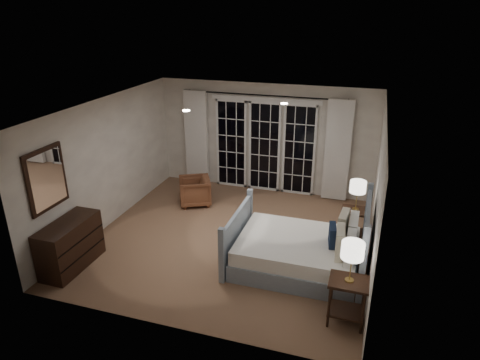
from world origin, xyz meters
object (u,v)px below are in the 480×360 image
(nightstand_left, at_px, (348,295))
(bed, at_px, (301,251))
(nightstand_right, at_px, (354,220))
(lamp_right, at_px, (358,187))
(lamp_left, at_px, (353,251))
(dresser, at_px, (70,245))
(armchair, at_px, (195,191))

(nightstand_left, bearing_deg, bed, 125.91)
(nightstand_right, height_order, lamp_right, lamp_right)
(lamp_left, bearing_deg, nightstand_right, 91.39)
(lamp_right, bearing_deg, nightstand_left, -88.61)
(dresser, bearing_deg, nightstand_right, 27.27)
(nightstand_left, distance_m, lamp_left, 0.69)
(armchair, height_order, dresser, dresser)
(lamp_left, xyz_separation_m, armchair, (-3.48, 2.91, -0.84))
(nightstand_right, height_order, dresser, dresser)
(nightstand_right, xyz_separation_m, lamp_left, (0.06, -2.30, 0.72))
(nightstand_right, relative_size, dresser, 0.55)
(lamp_left, distance_m, dresser, 4.53)
(lamp_right, height_order, dresser, lamp_right)
(nightstand_right, distance_m, lamp_right, 0.66)
(lamp_left, height_order, dresser, lamp_left)
(bed, height_order, lamp_left, lamp_left)
(nightstand_left, relative_size, lamp_left, 1.18)
(lamp_right, bearing_deg, armchair, 170.04)
(nightstand_right, xyz_separation_m, dresser, (-4.41, -2.28, -0.01))
(armchair, bearing_deg, lamp_left, 22.94)
(lamp_left, distance_m, armchair, 4.61)
(nightstand_left, xyz_separation_m, dresser, (-4.47, 0.03, -0.04))
(nightstand_right, height_order, lamp_left, lamp_left)
(lamp_right, distance_m, dresser, 5.01)
(bed, xyz_separation_m, nightstand_right, (0.76, 1.17, 0.10))
(bed, relative_size, nightstand_right, 3.36)
(nightstand_right, relative_size, armchair, 0.96)
(bed, distance_m, dresser, 3.81)
(lamp_right, height_order, armchair, lamp_right)
(bed, bearing_deg, nightstand_left, -54.09)
(bed, bearing_deg, nightstand_right, 56.89)
(bed, distance_m, lamp_right, 1.59)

